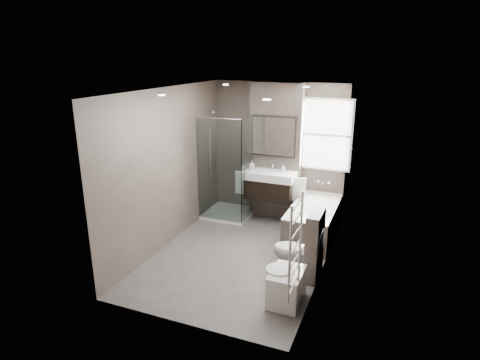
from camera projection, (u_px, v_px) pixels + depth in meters
The scene contains 15 objects.
room at pixel (242, 177), 6.10m from camera, with size 2.70×3.90×2.70m.
vanity_pier at pixel (276, 152), 7.67m from camera, with size 1.00×0.25×2.60m, color #50463F.
vanity at pixel (270, 185), 7.53m from camera, with size 0.95×0.47×0.66m.
mirror_cabinet at pixel (274, 136), 7.42m from camera, with size 0.86×0.08×0.76m.
towel_left at pixel (242, 183), 7.71m from camera, with size 0.24×0.06×0.44m, color white.
towel_right at pixel (299, 190), 7.31m from camera, with size 0.24×0.06×0.44m, color white.
shower_enclosure at pixel (231, 194), 7.80m from camera, with size 0.90×0.90×2.00m.
bathtub at pixel (314, 219), 7.04m from camera, with size 0.75×1.60×0.57m.
window at pixel (325, 135), 7.32m from camera, with size 0.98×0.06×1.33m.
toilet at pixel (297, 252), 5.79m from camera, with size 0.40×0.71×0.72m, color white.
cistern_box at pixel (315, 245), 5.68m from camera, with size 0.19×0.55×1.00m.
bidet at pixel (286, 286), 5.16m from camera, with size 0.47×0.55×0.57m.
towel_radiator at pixel (295, 246), 4.29m from camera, with size 0.03×0.49×1.10m.
soap_bottle_a at pixel (252, 165), 7.54m from camera, with size 0.08×0.08×0.17m, color white.
soap_bottle_b at pixel (283, 168), 7.46m from camera, with size 0.10×0.10×0.12m, color white.
Camera 1 is at (2.14, -5.42, 3.09)m, focal length 30.00 mm.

